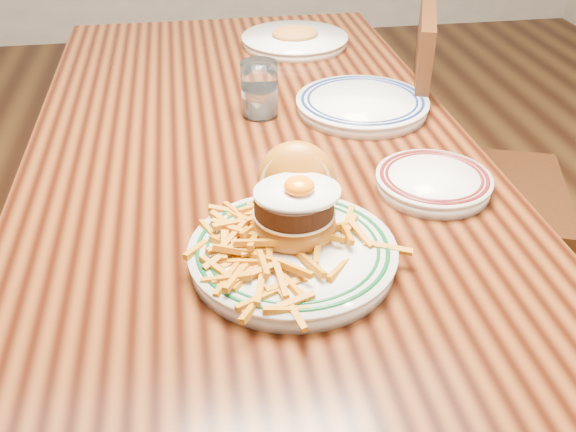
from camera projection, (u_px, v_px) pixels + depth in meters
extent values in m
plane|color=black|center=(260.00, 399.00, 1.66)|extent=(6.00, 6.00, 0.00)
cube|color=black|center=(251.00, 150.00, 1.26)|extent=(0.85, 1.60, 0.05)
cylinder|color=black|center=(114.00, 157.00, 2.03)|extent=(0.07, 0.07, 0.70)
cylinder|color=black|center=(339.00, 140.00, 2.13)|extent=(0.07, 0.07, 0.70)
cube|color=#3C1E0C|center=(482.00, 192.00, 1.68)|extent=(0.55, 0.55, 0.04)
cube|color=#3C1E0C|center=(418.00, 98.00, 1.57)|extent=(0.17, 0.41, 0.46)
cylinder|color=#3C1E0C|center=(528.00, 231.00, 1.93)|extent=(0.04, 0.04, 0.42)
cylinder|color=#3C1E0C|center=(405.00, 219.00, 1.99)|extent=(0.04, 0.04, 0.42)
cylinder|color=#3C1E0C|center=(546.00, 312.00, 1.63)|extent=(0.04, 0.04, 0.42)
cylinder|color=#3C1E0C|center=(401.00, 295.00, 1.69)|extent=(0.04, 0.04, 0.42)
cylinder|color=white|center=(293.00, 257.00, 0.91)|extent=(0.29, 0.29, 0.02)
cylinder|color=white|center=(293.00, 249.00, 0.90)|extent=(0.30, 0.30, 0.01)
torus|color=#0B411E|center=(293.00, 247.00, 0.90)|extent=(0.27, 0.27, 0.01)
torus|color=#0B411E|center=(293.00, 247.00, 0.90)|extent=(0.25, 0.25, 0.01)
ellipsoid|color=#A75815|center=(294.00, 225.00, 0.92)|extent=(0.12, 0.12, 0.06)
cylinder|color=beige|center=(294.00, 213.00, 0.91)|extent=(0.12, 0.12, 0.00)
cylinder|color=black|center=(294.00, 203.00, 0.90)|extent=(0.11, 0.11, 0.03)
ellipsoid|color=white|center=(297.00, 192.00, 0.89)|extent=(0.12, 0.10, 0.01)
ellipsoid|color=orange|center=(299.00, 186.00, 0.88)|extent=(0.04, 0.04, 0.02)
ellipsoid|color=#A75815|center=(296.00, 179.00, 0.96)|extent=(0.14, 0.12, 0.13)
cylinder|color=beige|center=(296.00, 187.00, 0.95)|extent=(0.11, 0.06, 0.10)
cylinder|color=white|center=(433.00, 185.00, 1.08)|extent=(0.19, 0.19, 0.02)
cylinder|color=white|center=(434.00, 178.00, 1.07)|extent=(0.19, 0.19, 0.01)
torus|color=#511213|center=(434.00, 176.00, 1.07)|extent=(0.18, 0.18, 0.01)
torus|color=#511213|center=(434.00, 176.00, 1.07)|extent=(0.16, 0.16, 0.01)
cube|color=silver|center=(444.00, 173.00, 1.09)|extent=(0.11, 0.07, 0.00)
cylinder|color=white|center=(362.00, 107.00, 1.35)|extent=(0.27, 0.27, 0.02)
cylinder|color=white|center=(362.00, 101.00, 1.34)|extent=(0.28, 0.28, 0.01)
torus|color=#101E50|center=(362.00, 100.00, 1.34)|extent=(0.26, 0.26, 0.01)
torus|color=#101E50|center=(362.00, 100.00, 1.34)|extent=(0.23, 0.23, 0.01)
cylinder|color=white|center=(259.00, 89.00, 1.31)|extent=(0.08, 0.08, 0.11)
cylinder|color=silver|center=(260.00, 101.00, 1.32)|extent=(0.06, 0.06, 0.05)
cylinder|color=white|center=(295.00, 42.00, 1.70)|extent=(0.27, 0.27, 0.02)
cylinder|color=white|center=(295.00, 37.00, 1.69)|extent=(0.28, 0.28, 0.01)
ellipsoid|color=#A2702E|center=(295.00, 34.00, 1.69)|extent=(0.12, 0.10, 0.04)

